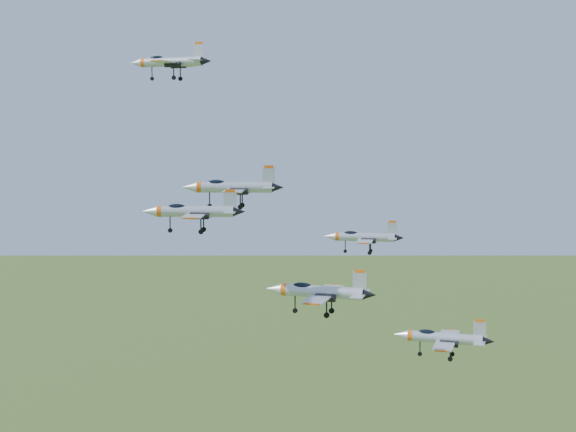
{
  "coord_description": "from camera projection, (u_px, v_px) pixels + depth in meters",
  "views": [
    {
      "loc": [
        11.68,
        -110.79,
        155.41
      ],
      "look_at": [
        1.27,
        -2.97,
        143.82
      ],
      "focal_mm": 50.0,
      "sensor_mm": 36.0,
      "label": 1
    }
  ],
  "objects": [
    {
      "name": "jet_left_high",
      "position": [
        232.0,
        187.0,
        108.82
      ],
      "size": [
        13.97,
        11.52,
        3.74
      ],
      "rotation": [
        0.0,
        0.0,
        0.05
      ],
      "color": "silver"
    },
    {
      "name": "jet_left_low",
      "position": [
        363.0,
        237.0,
        121.05
      ],
      "size": [
        12.19,
        10.09,
        3.26
      ],
      "rotation": [
        0.0,
        0.0,
        -0.08
      ],
      "color": "silver"
    },
    {
      "name": "jet_trail",
      "position": [
        442.0,
        338.0,
        105.71
      ],
      "size": [
        13.2,
        11.11,
        3.55
      ],
      "rotation": [
        0.0,
        0.0,
        -0.21
      ],
      "color": "silver"
    },
    {
      "name": "jet_right_high",
      "position": [
        192.0,
        211.0,
        94.91
      ],
      "size": [
        12.38,
        10.23,
        3.31
      ],
      "rotation": [
        0.0,
        0.0,
        0.06
      ],
      "color": "silver"
    },
    {
      "name": "jet_right_low",
      "position": [
        319.0,
        291.0,
        98.15
      ],
      "size": [
        13.97,
        11.75,
        3.75
      ],
      "rotation": [
        0.0,
        0.0,
        -0.2
      ],
      "color": "silver"
    },
    {
      "name": "jet_lead",
      "position": [
        169.0,
        62.0,
        125.4
      ],
      "size": [
        13.82,
        11.62,
        3.71
      ],
      "rotation": [
        0.0,
        0.0,
        -0.19
      ],
      "color": "silver"
    }
  ]
}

